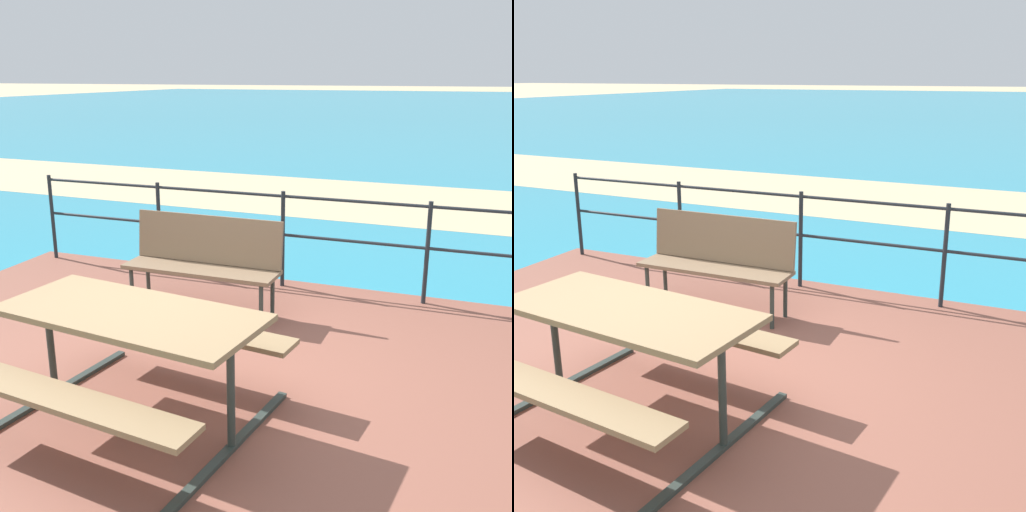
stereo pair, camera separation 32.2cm
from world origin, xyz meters
The scene contains 7 objects.
ground_plane centered at (0.00, 0.00, 0.00)m, with size 240.00×240.00×0.00m, color tan.
patio_paving centered at (0.00, 0.00, 0.03)m, with size 6.40×5.20×0.06m, color brown.
sea_water centered at (0.00, 40.00, 0.01)m, with size 90.00×90.00×0.01m, color teal.
beach_strip centered at (0.00, 7.67, 0.01)m, with size 54.00×3.79×0.01m, color tan.
picnic_table centered at (-0.04, -0.48, 0.65)m, with size 1.84×1.64×0.77m.
park_bench centered at (-0.47, 1.47, 0.59)m, with size 1.48×0.42×0.91m.
railing_fence centered at (0.00, 2.40, 0.71)m, with size 5.94×0.04×1.02m.
Camera 1 is at (1.98, -3.55, 2.24)m, focal length 43.31 mm.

